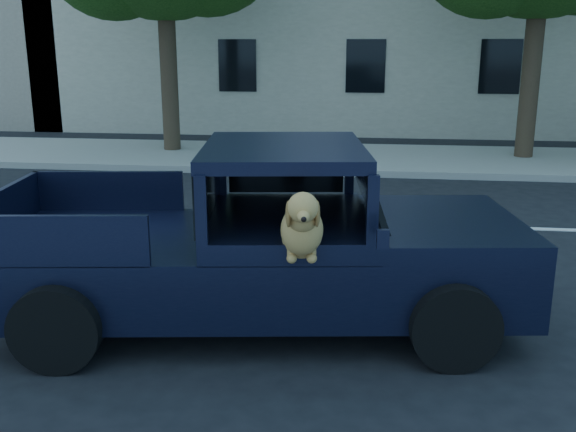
{
  "coord_description": "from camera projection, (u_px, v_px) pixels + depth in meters",
  "views": [
    {
      "loc": [
        1.21,
        -6.79,
        2.83
      ],
      "look_at": [
        0.46,
        -1.01,
        1.27
      ],
      "focal_mm": 40.0,
      "sensor_mm": 36.0,
      "label": 1
    }
  ],
  "objects": [
    {
      "name": "pickup_truck",
      "position": [
        251.0,
        265.0,
        6.6
      ],
      "size": [
        5.48,
        2.92,
        1.88
      ],
      "rotation": [
        0.0,
        0.0,
        0.14
      ],
      "color": "black",
      "rests_on": "ground"
    },
    {
      "name": "far_sidewalk",
      "position": [
        321.0,
        158.0,
        16.19
      ],
      "size": [
        60.0,
        4.0,
        0.15
      ],
      "primitive_type": "cube",
      "color": "gray",
      "rests_on": "ground"
    },
    {
      "name": "ground",
      "position": [
        259.0,
        299.0,
        7.39
      ],
      "size": [
        120.0,
        120.0,
        0.0
      ],
      "primitive_type": "plane",
      "color": "black",
      "rests_on": "ground"
    },
    {
      "name": "lane_stripes",
      "position": [
        416.0,
        225.0,
        10.4
      ],
      "size": [
        21.6,
        0.14,
        0.01
      ],
      "primitive_type": null,
      "color": "silver",
      "rests_on": "ground"
    }
  ]
}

